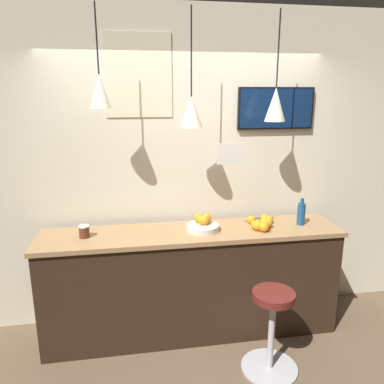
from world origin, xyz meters
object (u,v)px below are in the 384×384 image
Objects in this scene: fruit_bowl at (203,224)px; juice_bottle at (301,213)px; bar_stool at (272,324)px; spread_jar at (84,231)px; mounted_tv at (276,108)px.

juice_bottle is at bearing -0.67° from fruit_bowl.
juice_bottle is at bearing 51.81° from bar_stool.
fruit_bowl reaches higher than spread_jar.
juice_bottle is 2.42× the size of spread_jar.
fruit_bowl is 1.15× the size of juice_bottle.
fruit_bowl is at bearing 179.33° from juice_bottle.
spread_jar is at bearing 180.00° from juice_bottle.
spread_jar is at bearing -179.40° from fruit_bowl.
juice_bottle is at bearing 0.00° from spread_jar.
fruit_bowl is 1.01m from spread_jar.
fruit_bowl is 1.27m from mounted_tv.
mounted_tv is at bearing 71.68° from bar_stool.
bar_stool is 1.68m from spread_jar.
mounted_tv is at bearing 23.43° from fruit_bowl.
fruit_bowl is (-0.43, 0.61, 0.63)m from bar_stool.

